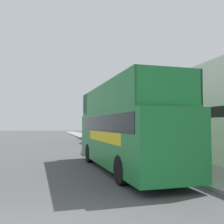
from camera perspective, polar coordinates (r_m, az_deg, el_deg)
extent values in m
plane|color=#4C4C4F|center=(26.28, -15.40, -7.40)|extent=(144.00, 144.00, 0.00)
cube|color=gray|center=(24.23, 2.06, -7.73)|extent=(2.95, 108.00, 0.14)
cube|color=#9E664C|center=(32.48, 6.04, -1.49)|extent=(6.00, 25.93, 5.76)
pyramid|color=#2D2D33|center=(32.83, 6.01, 5.69)|extent=(6.00, 25.93, 2.45)
cube|color=#1E7A38|center=(12.59, 2.66, -5.77)|extent=(2.75, 9.88, 2.43)
cube|color=yellow|center=(12.12, 3.41, -5.30)|extent=(2.61, 5.47, 0.45)
cube|color=black|center=(12.57, 2.65, -2.51)|extent=(2.75, 9.10, 0.70)
cube|color=#1E7A38|center=(12.59, 2.65, 0.00)|extent=(2.72, 9.10, 0.10)
cube|color=#1E7A38|center=(12.31, -2.51, 3.07)|extent=(0.39, 9.01, 1.19)
cube|color=#1E7A38|center=(13.06, 7.50, 2.76)|extent=(0.39, 9.01, 1.19)
cube|color=#1E7A38|center=(8.56, 12.41, 5.71)|extent=(2.40, 0.16, 1.19)
cube|color=#1E7A38|center=(16.29, -1.71, 1.64)|extent=(2.45, 1.46, 1.19)
cylinder|color=black|center=(15.32, -4.95, -8.89)|extent=(0.32, 1.07, 1.06)
cylinder|color=black|center=(15.88, 2.82, -8.68)|extent=(0.32, 1.07, 1.06)
cylinder|color=black|center=(9.67, 2.04, -12.50)|extent=(0.32, 1.07, 1.06)
cylinder|color=black|center=(10.54, 13.51, -11.62)|extent=(0.32, 1.07, 1.06)
cube|color=#9E9EA3|center=(19.71, -2.08, -7.43)|extent=(1.97, 4.38, 0.75)
cube|color=black|center=(19.55, -2.01, -5.63)|extent=(1.66, 2.13, 0.50)
cylinder|color=black|center=(20.93, -4.96, -7.76)|extent=(0.23, 0.69, 0.68)
cylinder|color=black|center=(21.19, -0.47, -7.71)|extent=(0.23, 0.69, 0.68)
cylinder|color=black|center=(18.29, -3.94, -8.49)|extent=(0.23, 0.69, 0.68)
cylinder|color=black|center=(18.59, 1.16, -8.40)|extent=(0.23, 0.69, 0.68)
cylinder|color=black|center=(12.63, 13.91, -2.81)|extent=(0.13, 0.13, 4.00)
cylinder|color=silver|center=(12.82, 13.79, 7.17)|extent=(0.32, 0.32, 0.45)
cone|color=black|center=(12.88, 13.77, 8.64)|extent=(0.35, 0.35, 0.22)
cylinder|color=black|center=(20.93, 1.43, -3.07)|extent=(0.13, 0.13, 3.83)
cylinder|color=silver|center=(21.03, 1.43, 2.77)|extent=(0.32, 0.32, 0.45)
cone|color=black|center=(21.06, 1.42, 3.68)|extent=(0.35, 0.35, 0.22)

